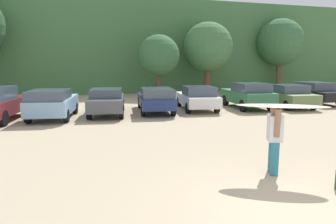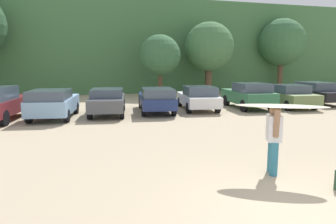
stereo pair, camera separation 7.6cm
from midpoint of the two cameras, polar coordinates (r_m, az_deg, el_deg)
ground_plane at (r=6.55m, az=23.27°, el=-16.87°), size 120.00×120.00×0.00m
hillside_ridge at (r=34.44m, az=-9.86°, el=11.24°), size 108.00×12.00×8.50m
tree_right at (r=25.87m, az=-1.36°, el=10.15°), size 3.31×3.31×5.00m
tree_ridge_back at (r=28.21m, az=7.51°, el=11.52°), size 4.26×4.26×6.25m
tree_far_right at (r=33.41m, az=19.88°, el=11.72°), size 4.52×4.52×7.00m
parked_car_sky_blue at (r=16.67m, az=-19.90°, el=1.55°), size 2.49×4.22×1.48m
parked_car_dark_gray at (r=17.16m, az=-10.74°, el=2.01°), size 2.39×4.34×1.41m
parked_car_navy at (r=17.69m, az=-1.99°, el=2.39°), size 2.41×4.85×1.41m
parked_car_white at (r=18.70m, az=5.58°, el=2.61°), size 2.40×4.41×1.42m
parked_car_forest_green at (r=19.82m, az=14.47°, el=3.00°), size 2.23×4.22×1.57m
parked_car_olive_green at (r=21.09m, az=21.13°, el=2.77°), size 2.27×4.18×1.41m
parked_car_black at (r=23.59m, az=25.24°, el=3.25°), size 2.07×4.26×1.47m
person_adult at (r=8.29m, az=18.79°, el=-3.95°), size 0.47×0.67×1.76m
surfboard_cream at (r=8.16m, az=20.03°, el=1.01°), size 2.26×1.59×0.07m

